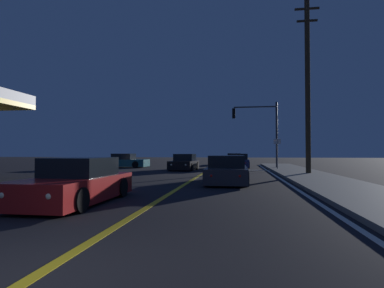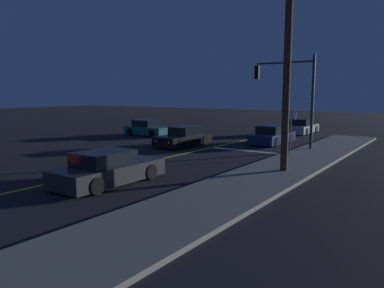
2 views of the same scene
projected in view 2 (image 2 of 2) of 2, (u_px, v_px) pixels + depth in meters
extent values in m
cube|color=slate|center=(211.00, 200.00, 12.05)|extent=(3.20, 43.98, 0.15)
cube|color=gold|center=(81.00, 176.00, 15.85)|extent=(0.20, 41.53, 0.01)
cube|color=silver|center=(167.00, 194.00, 13.12)|extent=(0.16, 41.53, 0.01)
cube|color=silver|center=(246.00, 151.00, 23.09)|extent=(5.04, 0.50, 0.01)
cube|color=#B2B5BA|center=(302.00, 129.00, 33.26)|extent=(1.77, 4.39, 0.68)
cube|color=black|center=(301.00, 122.00, 32.96)|extent=(1.52, 2.02, 0.60)
cylinder|color=black|center=(298.00, 128.00, 34.85)|extent=(0.22, 0.64, 0.64)
cylinder|color=black|center=(316.00, 129.00, 33.90)|extent=(0.22, 0.64, 0.64)
cylinder|color=black|center=(288.00, 131.00, 32.65)|extent=(0.22, 0.64, 0.64)
cylinder|color=black|center=(306.00, 132.00, 31.70)|extent=(0.22, 0.64, 0.64)
sphere|color=#FFF4CC|center=(304.00, 126.00, 35.29)|extent=(0.18, 0.18, 0.18)
sphere|color=#FFF4CC|center=(315.00, 126.00, 34.66)|extent=(0.18, 0.18, 0.18)
sphere|color=red|center=(288.00, 129.00, 31.83)|extent=(0.14, 0.14, 0.14)
sphere|color=red|center=(300.00, 130.00, 31.20)|extent=(0.14, 0.14, 0.14)
cube|color=navy|center=(273.00, 138.00, 26.35)|extent=(1.83, 4.43, 0.68)
cube|color=black|center=(271.00, 130.00, 26.05)|extent=(1.56, 2.04, 0.60)
cylinder|color=black|center=(269.00, 137.00, 27.95)|extent=(0.22, 0.64, 0.64)
cylinder|color=black|center=(291.00, 138.00, 26.98)|extent=(0.22, 0.64, 0.64)
cylinder|color=black|center=(253.00, 140.00, 25.74)|extent=(0.22, 0.64, 0.64)
cylinder|color=black|center=(276.00, 142.00, 24.77)|extent=(0.22, 0.64, 0.64)
sphere|color=#FFF4CC|center=(277.00, 133.00, 28.39)|extent=(0.18, 0.18, 0.18)
sphere|color=#FFF4CC|center=(291.00, 134.00, 27.75)|extent=(0.18, 0.18, 0.18)
sphere|color=red|center=(252.00, 139.00, 24.92)|extent=(0.14, 0.14, 0.14)
sphere|color=red|center=(267.00, 140.00, 24.27)|extent=(0.14, 0.14, 0.14)
cube|color=#2D2D33|center=(110.00, 172.00, 14.63)|extent=(1.93, 4.70, 0.68)
cube|color=black|center=(104.00, 159.00, 14.32)|extent=(1.65, 2.17, 0.60)
cylinder|color=black|center=(120.00, 167.00, 16.33)|extent=(0.22, 0.64, 0.64)
cylinder|color=black|center=(151.00, 172.00, 15.32)|extent=(0.22, 0.64, 0.64)
cylinder|color=black|center=(65.00, 179.00, 13.96)|extent=(0.22, 0.64, 0.64)
cylinder|color=black|center=(96.00, 186.00, 12.96)|extent=(0.22, 0.64, 0.64)
sphere|color=#FFF4CC|center=(138.00, 161.00, 16.81)|extent=(0.18, 0.18, 0.18)
sphere|color=#FFF4CC|center=(158.00, 163.00, 16.14)|extent=(0.18, 0.18, 0.18)
sphere|color=red|center=(50.00, 179.00, 13.08)|extent=(0.14, 0.14, 0.14)
sphere|color=red|center=(71.00, 184.00, 12.42)|extent=(0.14, 0.14, 0.14)
cube|color=black|center=(183.00, 140.00, 25.13)|extent=(1.97, 4.42, 0.68)
cube|color=black|center=(186.00, 131.00, 25.25)|extent=(1.63, 2.06, 0.60)
cylinder|color=black|center=(181.00, 145.00, 23.57)|extent=(0.24, 0.65, 0.64)
cylinder|color=black|center=(161.00, 143.00, 24.58)|extent=(0.24, 0.65, 0.64)
cylinder|color=black|center=(205.00, 140.00, 25.70)|extent=(0.24, 0.65, 0.64)
cylinder|color=black|center=(186.00, 139.00, 26.72)|extent=(0.24, 0.65, 0.64)
sphere|color=#FFF4CC|center=(169.00, 142.00, 23.11)|extent=(0.18, 0.18, 0.18)
sphere|color=#FFF4CC|center=(156.00, 141.00, 23.78)|extent=(0.18, 0.18, 0.18)
sphere|color=red|center=(208.00, 136.00, 26.46)|extent=(0.14, 0.14, 0.14)
sphere|color=red|center=(195.00, 135.00, 27.13)|extent=(0.14, 0.14, 0.14)
cube|color=#195960|center=(148.00, 130.00, 31.56)|extent=(4.29, 2.06, 0.68)
cube|color=black|center=(146.00, 123.00, 31.63)|extent=(2.01, 1.70, 0.60)
cylinder|color=black|center=(166.00, 132.00, 31.48)|extent=(0.65, 0.25, 0.64)
cylinder|color=black|center=(152.00, 134.00, 30.10)|extent=(0.65, 0.25, 0.64)
cylinder|color=black|center=(145.00, 130.00, 33.06)|extent=(0.65, 0.25, 0.64)
cylinder|color=black|center=(130.00, 132.00, 31.68)|extent=(0.65, 0.25, 0.64)
sphere|color=#FFF4CC|center=(171.00, 130.00, 30.77)|extent=(0.18, 0.18, 0.18)
sphere|color=#FFF4CC|center=(161.00, 132.00, 29.86)|extent=(0.18, 0.18, 0.18)
sphere|color=red|center=(137.00, 128.00, 33.25)|extent=(0.14, 0.14, 0.14)
sphere|color=red|center=(127.00, 129.00, 32.34)|extent=(0.14, 0.14, 0.14)
cylinder|color=#38383D|center=(312.00, 103.00, 22.66)|extent=(0.18, 0.18, 5.95)
cylinder|color=#38383D|center=(285.00, 63.00, 23.39)|extent=(3.77, 0.12, 0.12)
cube|color=black|center=(257.00, 72.00, 24.54)|extent=(0.28, 0.28, 0.90)
sphere|color=red|center=(257.00, 68.00, 24.50)|extent=(0.22, 0.22, 0.22)
sphere|color=#4C2D05|center=(257.00, 72.00, 24.54)|extent=(0.22, 0.22, 0.22)
sphere|color=#0A3814|center=(257.00, 76.00, 24.58)|extent=(0.22, 0.22, 0.22)
cylinder|color=#42301E|center=(288.00, 43.00, 15.70)|extent=(0.33, 0.33, 11.48)
cylinder|color=slate|center=(290.00, 134.00, 20.79)|extent=(0.06, 0.06, 2.59)
cube|color=white|center=(291.00, 116.00, 20.65)|extent=(0.56, 0.04, 0.40)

